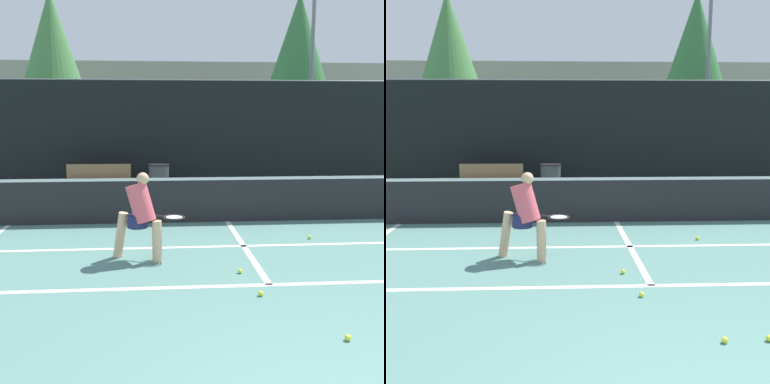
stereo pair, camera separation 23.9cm
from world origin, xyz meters
TOP-DOWN VIEW (x-y plane):
  - court_baseline_near at (0.00, 3.40)m, footprint 11.00×0.10m
  - court_service_line at (0.00, 5.20)m, footprint 8.25×0.10m
  - court_center_mark at (0.00, 5.21)m, footprint 0.10×3.61m
  - net at (0.00, 7.01)m, footprint 11.09×0.09m
  - fence_back at (0.00, 11.33)m, footprint 24.00×0.06m
  - player_practicing at (-1.73, 4.60)m, footprint 1.22×0.47m
  - tennis_ball_scattered_0 at (-0.20, 3.04)m, footprint 0.07×0.07m
  - tennis_ball_scattered_2 at (0.41, 1.87)m, footprint 0.07×0.07m
  - tennis_ball_scattered_4 at (-0.31, 3.87)m, footprint 0.07×0.07m
  - tennis_ball_scattered_6 at (1.28, 5.55)m, footprint 0.07×0.07m
  - tennis_ball_scattered_9 at (0.87, 1.89)m, footprint 0.07×0.07m
  - courtside_bench at (-3.12, 10.50)m, footprint 1.80×0.39m
  - trash_bin at (-1.43, 10.39)m, footprint 0.59×0.59m
  - parked_car at (4.77, 14.57)m, footprint 1.66×4.66m
  - floodlight_mast at (5.16, 17.17)m, footprint 1.10×0.24m
  - tree_west at (-6.36, 20.24)m, footprint 2.99×2.99m
  - tree_mid at (5.35, 19.70)m, footprint 2.98×2.98m
  - building_far at (0.00, 25.75)m, footprint 36.00×2.40m

SIDE VIEW (x-z plane):
  - court_baseline_near at x=0.00m, z-range 0.00..0.01m
  - court_service_line at x=0.00m, z-range 0.00..0.01m
  - court_center_mark at x=0.00m, z-range 0.00..0.01m
  - tennis_ball_scattered_0 at x=-0.20m, z-range 0.00..0.07m
  - tennis_ball_scattered_2 at x=0.41m, z-range 0.00..0.07m
  - tennis_ball_scattered_4 at x=-0.31m, z-range 0.00..0.07m
  - tennis_ball_scattered_6 at x=1.28m, z-range 0.00..0.07m
  - tennis_ball_scattered_9 at x=0.87m, z-range 0.00..0.07m
  - trash_bin at x=-1.43m, z-range 0.00..0.88m
  - courtside_bench at x=-3.12m, z-range 0.05..0.91m
  - net at x=0.00m, z-range -0.02..1.05m
  - parked_car at x=4.77m, z-range -0.11..1.29m
  - player_practicing at x=-1.73m, z-range 0.04..1.42m
  - fence_back at x=0.00m, z-range -0.01..3.25m
  - building_far at x=0.00m, z-range 0.00..5.28m
  - floodlight_mast at x=5.16m, z-range 1.14..9.48m
  - tree_mid at x=5.35m, z-range 1.63..9.58m
  - tree_west at x=-6.36m, z-range 1.64..9.62m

